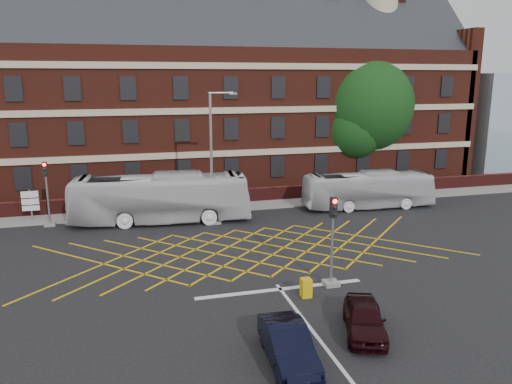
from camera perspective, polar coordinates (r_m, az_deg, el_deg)
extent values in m
plane|color=black|center=(26.68, 0.46, -8.11)|extent=(120.00, 120.00, 0.00)
cube|color=#521E15|center=(46.61, -6.91, 8.43)|extent=(50.00, 12.00, 12.00)
cube|color=black|center=(46.53, -7.11, 15.82)|extent=(51.00, 10.61, 10.61)
cube|color=#B7A88C|center=(40.55, -5.67, 9.22)|extent=(50.00, 0.18, 0.50)
cube|color=black|center=(40.69, -5.63, 7.11)|extent=(1.20, 0.14, 1.80)
cylinder|color=#B7A88C|center=(52.49, 13.75, 18.51)|extent=(3.60, 3.60, 6.00)
cube|color=#451312|center=(38.66, -4.73, -0.62)|extent=(56.00, 0.50, 1.10)
cube|color=slate|center=(37.82, -4.44, -1.69)|extent=(60.00, 3.00, 0.12)
cube|color=#99B2BF|center=(60.85, 27.13, 7.21)|extent=(14.00, 10.00, 10.00)
cube|color=#CC990C|center=(28.49, -0.63, -6.70)|extent=(8.22, 8.22, 0.02)
cube|color=silver|center=(23.58, 2.79, -11.02)|extent=(8.00, 0.30, 0.02)
cube|color=silver|center=(18.23, 9.44, -18.93)|extent=(0.15, 14.00, 0.02)
imported|color=silver|center=(34.18, -10.82, -0.69)|extent=(12.21, 4.09, 3.34)
imported|color=silver|center=(38.29, 12.71, 0.23)|extent=(9.99, 3.02, 2.74)
imported|color=black|center=(17.88, 3.68, -17.04)|extent=(1.63, 4.04, 1.31)
imported|color=black|center=(20.05, 12.30, -13.92)|extent=(2.66, 3.93, 1.24)
cylinder|color=black|center=(47.96, 11.96, 4.34)|extent=(0.90, 0.90, 5.30)
sphere|color=black|center=(47.52, 12.22, 9.66)|extent=(9.03, 9.03, 9.03)
sphere|color=black|center=(46.29, 10.89, 7.15)|extent=(5.87, 5.87, 5.87)
sphere|color=black|center=(49.04, 13.27, 7.82)|extent=(5.42, 5.42, 5.42)
cube|color=slate|center=(24.22, 8.54, -10.26)|extent=(0.70, 0.70, 0.20)
cylinder|color=gray|center=(23.62, 8.68, -6.58)|extent=(0.12, 0.12, 3.50)
cube|color=black|center=(23.02, 8.85, -1.76)|extent=(0.30, 0.25, 0.95)
sphere|color=#FF0C05|center=(22.82, 9.02, -1.07)|extent=(0.20, 0.20, 0.20)
cube|color=slate|center=(35.86, -22.46, -3.41)|extent=(0.70, 0.70, 0.20)
cylinder|color=gray|center=(35.46, -22.68, -0.85)|extent=(0.12, 0.12, 3.50)
cube|color=black|center=(35.06, -22.97, 2.41)|extent=(0.30, 0.25, 0.95)
sphere|color=#FF0C05|center=(34.87, -23.05, 2.89)|extent=(0.20, 0.20, 0.20)
cube|color=slate|center=(33.85, -4.99, -3.38)|extent=(1.00, 1.00, 0.20)
cylinder|color=gray|center=(32.92, -5.13, 3.68)|extent=(0.18, 0.18, 8.64)
cylinder|color=gray|center=(32.64, -4.05, 11.24)|extent=(1.60, 0.12, 0.12)
cube|color=gray|center=(32.80, -2.65, 11.18)|extent=(0.50, 0.20, 0.12)
cylinder|color=gray|center=(37.15, -24.33, -1.43)|extent=(0.10, 0.10, 2.20)
cube|color=silver|center=(36.90, -24.46, -0.26)|extent=(1.10, 0.06, 0.45)
cube|color=silver|center=(37.01, -24.39, -1.01)|extent=(1.10, 0.06, 0.40)
cube|color=silver|center=(37.11, -24.32, -1.69)|extent=(1.10, 0.06, 0.35)
cube|color=gold|center=(22.76, 5.74, -10.84)|extent=(0.45, 0.45, 0.86)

